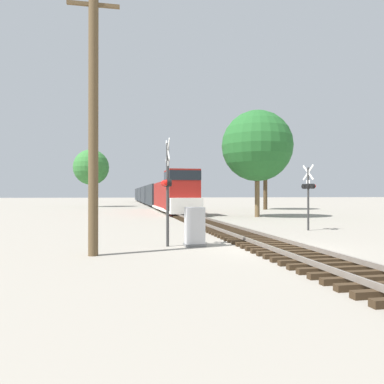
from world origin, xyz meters
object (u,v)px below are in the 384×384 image
at_px(crossing_signal_near, 167,185).
at_px(utility_pole, 93,119).
at_px(freight_train, 151,195).
at_px(tree_deep_background, 91,167).
at_px(tree_far_right, 257,146).
at_px(tree_mid_background, 265,153).
at_px(relay_cabinet, 195,227).
at_px(crossing_signal_far, 309,190).

distance_m(crossing_signal_near, utility_pole, 4.03).
height_order(freight_train, tree_deep_background, tree_deep_background).
xyz_separation_m(tree_far_right, tree_deep_background, (-17.32, 31.21, -0.05)).
bearing_deg(crossing_signal_near, tree_deep_background, -174.03).
bearing_deg(tree_mid_background, freight_train, 117.17).
bearing_deg(tree_deep_background, relay_cabinet, -81.02).
distance_m(crossing_signal_far, tree_mid_background, 29.86).
bearing_deg(tree_deep_background, tree_far_right, -60.98).
xyz_separation_m(tree_far_right, tree_mid_background, (7.01, 15.38, 1.14)).
height_order(freight_train, tree_mid_background, tree_mid_background).
height_order(crossing_signal_near, utility_pole, utility_pole).
relative_size(crossing_signal_near, utility_pole, 0.47).
bearing_deg(crossing_signal_near, tree_mid_background, 150.22).
relative_size(crossing_signal_far, tree_deep_background, 0.41).
bearing_deg(crossing_signal_far, utility_pole, 107.37).
height_order(relay_cabinet, tree_mid_background, tree_mid_background).
xyz_separation_m(relay_cabinet, tree_far_right, (9.54, 18.00, 5.83)).
distance_m(crossing_signal_far, tree_deep_background, 46.82).
distance_m(relay_cabinet, tree_deep_background, 50.16).
bearing_deg(freight_train, utility_pole, -96.39).
height_order(crossing_signal_far, relay_cabinet, crossing_signal_far).
bearing_deg(tree_far_right, tree_mid_background, 65.49).
bearing_deg(relay_cabinet, tree_mid_background, 63.62).
xyz_separation_m(relay_cabinet, tree_mid_background, (16.55, 33.38, 6.97)).
xyz_separation_m(crossing_signal_far, tree_far_right, (1.62, 12.70, 4.21)).
relative_size(crossing_signal_near, relay_cabinet, 2.75).
bearing_deg(relay_cabinet, tree_far_right, 62.07).
bearing_deg(utility_pole, crossing_signal_far, 30.24).
bearing_deg(utility_pole, crossing_signal_near, 32.38).
bearing_deg(utility_pole, freight_train, 83.61).
distance_m(crossing_signal_far, relay_cabinet, 9.67).
height_order(crossing_signal_far, tree_far_right, tree_far_right).
relative_size(freight_train, tree_far_right, 8.60).
xyz_separation_m(freight_train, crossing_signal_near, (-4.08, -59.70, 0.56)).
xyz_separation_m(freight_train, tree_deep_background, (-10.73, -10.65, 4.63)).
bearing_deg(tree_far_right, tree_deep_background, 119.02).
height_order(freight_train, tree_far_right, tree_far_right).
xyz_separation_m(crossing_signal_near, relay_cabinet, (1.12, -0.17, -1.71)).
distance_m(crossing_signal_near, relay_cabinet, 2.06).
relative_size(freight_train, utility_pole, 9.11).
bearing_deg(tree_mid_background, utility_pole, -120.35).
bearing_deg(freight_train, crossing_signal_far, -84.80).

